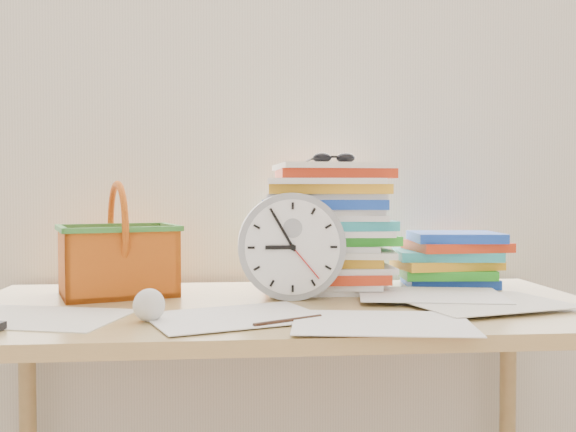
{
  "coord_description": "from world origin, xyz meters",
  "views": [
    {
      "loc": [
        -0.12,
        0.19,
        0.99
      ],
      "look_at": [
        0.01,
        1.6,
        0.94
      ],
      "focal_mm": 40.0,
      "sensor_mm": 36.0,
      "label": 1
    }
  ],
  "objects": [
    {
      "name": "sunglasses",
      "position": [
        0.13,
        1.76,
        1.08
      ],
      "size": [
        0.12,
        0.11,
        0.03
      ],
      "primitive_type": null,
      "rotation": [
        0.0,
        0.0,
        0.04
      ],
      "color": "black",
      "rests_on": "paper_stack"
    },
    {
      "name": "curtain",
      "position": [
        0.0,
        1.98,
        1.3
      ],
      "size": [
        2.4,
        0.01,
        2.5
      ],
      "primitive_type": "cube",
      "color": "white",
      "rests_on": "room_shell"
    },
    {
      "name": "desk",
      "position": [
        0.0,
        1.6,
        0.68
      ],
      "size": [
        1.4,
        0.7,
        0.75
      ],
      "color": "#AA8C4F",
      "rests_on": "ground"
    },
    {
      "name": "pen",
      "position": [
        -0.01,
        1.38,
        0.76
      ],
      "size": [
        0.14,
        0.08,
        0.01
      ],
      "primitive_type": "cylinder",
      "rotation": [
        0.0,
        1.57,
        0.51
      ],
      "color": "black",
      "rests_on": "desk"
    },
    {
      "name": "book_stack",
      "position": [
        0.46,
        1.82,
        0.82
      ],
      "size": [
        0.28,
        0.22,
        0.14
      ],
      "primitive_type": null,
      "rotation": [
        0.0,
        0.0,
        -0.01
      ],
      "color": "white",
      "rests_on": "desk"
    },
    {
      "name": "clock",
      "position": [
        0.02,
        1.65,
        0.87
      ],
      "size": [
        0.25,
        0.05,
        0.25
      ],
      "primitive_type": "cylinder",
      "rotation": [
        1.57,
        0.0,
        0.0
      ],
      "color": "#94989E",
      "rests_on": "desk"
    },
    {
      "name": "paper_stack",
      "position": [
        0.12,
        1.79,
        0.91
      ],
      "size": [
        0.33,
        0.28,
        0.32
      ],
      "primitive_type": null,
      "rotation": [
        0.0,
        0.0,
        -0.06
      ],
      "color": "white",
      "rests_on": "desk"
    },
    {
      "name": "crumpled_ball",
      "position": [
        -0.28,
        1.42,
        0.78
      ],
      "size": [
        0.06,
        0.06,
        0.06
      ],
      "primitive_type": "sphere",
      "color": "white",
      "rests_on": "desk"
    },
    {
      "name": "basket",
      "position": [
        -0.39,
        1.75,
        0.88
      ],
      "size": [
        0.32,
        0.28,
        0.27
      ],
      "primitive_type": null,
      "rotation": [
        0.0,
        0.0,
        0.33
      ],
      "color": "orange",
      "rests_on": "desk"
    },
    {
      "name": "scattered_papers",
      "position": [
        0.0,
        1.6,
        0.76
      ],
      "size": [
        1.26,
        0.42,
        0.02
      ],
      "primitive_type": null,
      "color": "white",
      "rests_on": "desk"
    }
  ]
}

